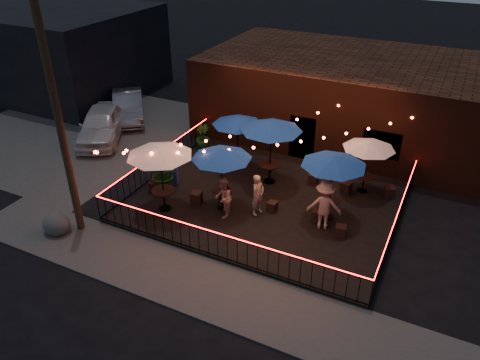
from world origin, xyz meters
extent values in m
plane|color=black|center=(0.00, 0.00, 0.00)|extent=(110.00, 110.00, 0.00)
cube|color=black|center=(0.00, 2.00, 0.07)|extent=(10.00, 8.00, 0.15)
cube|color=#474341|center=(0.00, -3.25, 0.03)|extent=(18.00, 2.50, 0.05)
cube|color=#474341|center=(-12.00, 4.00, 0.01)|extent=(11.00, 12.00, 0.02)
cube|color=#37190F|center=(1.00, 10.00, 2.00)|extent=(14.00, 8.00, 4.00)
cube|color=black|center=(0.00, 6.12, 1.10)|extent=(1.20, 0.24, 2.20)
cube|color=black|center=(3.50, 6.12, 1.60)|extent=(1.60, 0.24, 1.20)
cube|color=black|center=(-18.00, 9.00, 2.50)|extent=(12.00, 9.00, 5.00)
cylinder|color=#311F14|center=(-5.40, -2.60, 4.00)|extent=(0.26, 0.26, 8.00)
cube|color=black|center=(0.00, -2.00, 0.23)|extent=(10.00, 0.04, 0.04)
cube|color=black|center=(0.00, -2.00, 1.15)|extent=(10.00, 0.04, 0.04)
cube|color=red|center=(0.00, -2.00, 1.18)|extent=(10.00, 0.03, 0.02)
cube|color=black|center=(-5.00, 2.00, 0.23)|extent=(0.04, 8.00, 0.04)
cube|color=black|center=(-5.00, 2.00, 1.15)|extent=(0.04, 8.00, 0.04)
cube|color=red|center=(-5.00, 2.00, 1.18)|extent=(0.03, 8.00, 0.02)
cube|color=black|center=(5.00, 2.00, 0.23)|extent=(0.04, 8.00, 0.04)
cube|color=black|center=(5.00, 2.00, 1.15)|extent=(0.04, 8.00, 0.04)
cube|color=red|center=(5.00, 2.00, 1.18)|extent=(0.03, 8.00, 0.02)
cylinder|color=black|center=(-3.26, -0.31, 0.17)|extent=(0.49, 0.49, 0.03)
cylinder|color=black|center=(-3.26, -0.31, 0.56)|extent=(0.07, 0.07, 0.80)
cylinder|color=black|center=(-3.26, -0.31, 0.97)|extent=(0.89, 0.89, 0.04)
cylinder|color=black|center=(-3.26, -0.31, 1.48)|extent=(0.05, 0.05, 2.67)
cone|color=silver|center=(-3.26, -0.31, 2.65)|extent=(2.77, 2.77, 0.39)
cylinder|color=black|center=(-2.23, 3.93, 0.17)|extent=(0.44, 0.44, 0.03)
cylinder|color=black|center=(-2.23, 3.93, 0.52)|extent=(0.06, 0.06, 0.73)
cylinder|color=black|center=(-2.23, 3.93, 0.90)|extent=(0.81, 0.81, 0.04)
cylinder|color=black|center=(-2.23, 3.93, 1.36)|extent=(0.04, 0.04, 2.42)
cone|color=navy|center=(-2.23, 3.93, 2.42)|extent=(2.94, 2.94, 0.35)
cylinder|color=black|center=(-1.31, 0.77, 0.17)|extent=(0.45, 0.45, 0.03)
cylinder|color=black|center=(-1.31, 0.77, 0.53)|extent=(0.06, 0.06, 0.74)
cylinder|color=black|center=(-1.31, 0.77, 0.91)|extent=(0.83, 0.83, 0.04)
cylinder|color=black|center=(-1.31, 0.77, 1.39)|extent=(0.05, 0.05, 2.48)
cone|color=navy|center=(-1.31, 0.77, 2.47)|extent=(2.74, 2.74, 0.36)
cylinder|color=black|center=(-0.45, 3.38, 0.17)|extent=(0.50, 0.50, 0.03)
cylinder|color=black|center=(-0.45, 3.38, 0.57)|extent=(0.07, 0.07, 0.83)
cylinder|color=black|center=(-0.45, 3.38, 1.00)|extent=(0.92, 0.92, 0.05)
cylinder|color=black|center=(-0.45, 3.38, 1.53)|extent=(0.05, 0.05, 2.75)
cone|color=navy|center=(-0.45, 3.38, 2.73)|extent=(3.21, 3.21, 0.40)
cylinder|color=black|center=(2.56, 1.92, 0.17)|extent=(0.47, 0.47, 0.03)
cylinder|color=black|center=(2.56, 1.92, 0.55)|extent=(0.06, 0.06, 0.77)
cylinder|color=black|center=(2.56, 1.92, 0.94)|extent=(0.86, 0.86, 0.04)
cylinder|color=black|center=(2.56, 1.92, 1.44)|extent=(0.05, 0.05, 2.57)
cone|color=navy|center=(2.56, 1.92, 2.56)|extent=(2.86, 2.86, 0.37)
cylinder|color=black|center=(3.28, 4.36, 0.16)|extent=(0.41, 0.41, 0.03)
cylinder|color=black|center=(3.28, 4.36, 0.50)|extent=(0.06, 0.06, 0.68)
cylinder|color=black|center=(3.28, 4.36, 0.85)|extent=(0.75, 0.75, 0.04)
cylinder|color=black|center=(3.28, 4.36, 1.28)|extent=(0.04, 0.04, 2.25)
cone|color=silver|center=(3.28, 4.36, 2.26)|extent=(2.14, 2.14, 0.33)
cube|color=black|center=(-4.35, 0.59, 0.39)|extent=(0.49, 0.49, 0.47)
cube|color=black|center=(-2.36, 0.59, 0.39)|extent=(0.47, 0.47, 0.48)
cube|color=black|center=(-3.72, 3.55, 0.37)|extent=(0.49, 0.49, 0.44)
cube|color=black|center=(-2.91, 3.88, 0.36)|extent=(0.42, 0.42, 0.42)
cube|color=black|center=(-1.34, 0.94, 0.38)|extent=(0.49, 0.49, 0.47)
cube|color=black|center=(0.52, 1.38, 0.35)|extent=(0.37, 0.37, 0.40)
cube|color=black|center=(-0.88, 4.32, 0.35)|extent=(0.40, 0.40, 0.41)
cube|color=black|center=(1.27, 4.05, 0.37)|extent=(0.38, 0.38, 0.45)
cube|color=black|center=(2.27, 1.51, 0.37)|extent=(0.44, 0.44, 0.45)
cube|color=black|center=(3.30, 0.96, 0.37)|extent=(0.43, 0.43, 0.44)
cube|color=black|center=(2.68, 3.95, 0.39)|extent=(0.45, 0.45, 0.47)
cube|color=black|center=(4.33, 4.40, 0.37)|extent=(0.49, 0.49, 0.44)
imported|color=#D5A292|center=(0.07, 1.00, 0.97)|extent=(0.53, 0.67, 1.63)
imported|color=#CAA98A|center=(-1.00, 0.26, 0.97)|extent=(0.85, 0.96, 1.64)
imported|color=tan|center=(2.56, 1.21, 1.09)|extent=(1.36, 0.99, 1.89)
imported|color=#0C3E0E|center=(-4.04, 0.86, 0.87)|extent=(1.59, 1.48, 1.45)
imported|color=#1A400D|center=(-4.60, 2.03, 0.78)|extent=(0.78, 0.67, 1.26)
imported|color=#123C11|center=(-4.60, 4.93, 0.74)|extent=(0.73, 0.73, 1.19)
cube|color=blue|center=(-4.14, 1.45, 0.56)|extent=(0.73, 0.63, 0.82)
cube|color=silver|center=(-4.14, 1.45, 0.99)|extent=(0.78, 0.68, 0.05)
ellipsoid|color=#484943|center=(-5.98, -3.16, 0.38)|extent=(1.04, 0.91, 0.76)
imported|color=silver|center=(-9.84, 3.86, 0.81)|extent=(3.98, 5.11, 1.63)
imported|color=#96979D|center=(-10.33, 6.60, 0.74)|extent=(4.03, 4.51, 1.49)
camera|label=1|loc=(6.01, -12.53, 10.20)|focal=35.00mm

